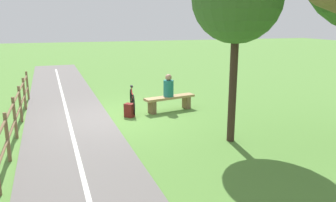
# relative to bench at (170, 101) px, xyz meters

# --- Properties ---
(ground_plane) EXTENTS (80.00, 80.00, 0.00)m
(ground_plane) POSITION_rel_bench_xyz_m (1.94, 0.26, -0.36)
(ground_plane) COLOR #548438
(paved_path) EXTENTS (4.25, 36.08, 0.02)m
(paved_path) POSITION_rel_bench_xyz_m (3.22, 4.26, -0.35)
(paved_path) COLOR #66605E
(paved_path) RESTS_ON ground_plane
(path_centre_line) EXTENTS (1.57, 31.97, 0.00)m
(path_centre_line) POSITION_rel_bench_xyz_m (3.22, 4.26, -0.34)
(path_centre_line) COLOR silver
(path_centre_line) RESTS_ON paved_path
(bench) EXTENTS (1.89, 0.77, 0.52)m
(bench) POSITION_rel_bench_xyz_m (0.00, 0.00, 0.00)
(bench) COLOR #A88456
(bench) RESTS_ON ground_plane
(person_seated) EXTENTS (0.42, 0.42, 0.78)m
(person_seated) POSITION_rel_bench_xyz_m (0.05, 0.01, 0.50)
(person_seated) COLOR #1E6B66
(person_seated) RESTS_ON bench
(bicycle) EXTENTS (0.24, 1.67, 0.89)m
(bicycle) POSITION_rel_bench_xyz_m (1.27, -0.29, 0.01)
(bicycle) COLOR black
(bicycle) RESTS_ON ground_plane
(backpack) EXTENTS (0.37, 0.37, 0.45)m
(backpack) POSITION_rel_bench_xyz_m (1.49, 0.33, -0.14)
(backpack) COLOR maroon
(backpack) RESTS_ON ground_plane
(fence_roadside) EXTENTS (0.38, 14.23, 1.13)m
(fence_roadside) POSITION_rel_bench_xyz_m (4.72, 3.79, 0.31)
(fence_roadside) COLOR brown
(fence_roadside) RESTS_ON ground_plane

